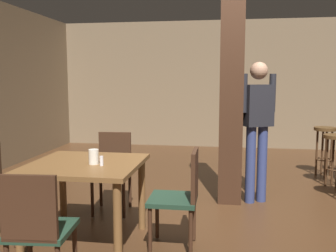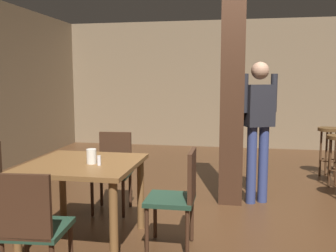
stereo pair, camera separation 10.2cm
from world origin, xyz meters
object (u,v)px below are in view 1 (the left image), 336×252
at_px(dining_table, 86,176).
at_px(chair_east, 181,194).
at_px(salt_shaker, 102,161).
at_px(bar_stool_far, 325,140).
at_px(bar_stool_mid, 336,148).
at_px(chair_south, 37,227).
at_px(standing_person, 257,122).
at_px(napkin_cup, 94,157).
at_px(chair_north, 113,167).
at_px(chair_west, 0,186).

relative_size(dining_table, chair_east, 1.11).
height_order(salt_shaker, bar_stool_far, salt_shaker).
xyz_separation_m(bar_stool_mid, bar_stool_far, (-0.01, 0.60, 0.02)).
xyz_separation_m(dining_table, chair_south, (-0.01, -0.87, -0.14)).
bearing_deg(bar_stool_mid, standing_person, -142.84).
bearing_deg(chair_south, napkin_cup, 82.22).
bearing_deg(bar_stool_mid, salt_shaker, -136.72).
bearing_deg(dining_table, chair_south, -90.99).
bearing_deg(napkin_cup, chair_north, 97.41).
distance_m(chair_east, chair_west, 1.73).
height_order(chair_south, napkin_cup, chair_south).
height_order(chair_north, standing_person, standing_person).
relative_size(napkin_cup, bar_stool_mid, 0.18).
bearing_deg(bar_stool_mid, bar_stool_far, 90.71).
bearing_deg(dining_table, chair_west, -179.24).
xyz_separation_m(salt_shaker, bar_stool_far, (2.59, 3.04, -0.24)).
distance_m(dining_table, chair_west, 0.86).
bearing_deg(chair_west, bar_stool_far, 39.13).
bearing_deg(napkin_cup, dining_table, 155.47).
bearing_deg(chair_east, bar_stool_far, 56.81).
height_order(dining_table, chair_south, chair_south).
distance_m(chair_south, napkin_cup, 0.89).
height_order(chair_north, bar_stool_far, chair_north).
height_order(chair_east, bar_stool_mid, chair_east).
xyz_separation_m(chair_north, chair_west, (-0.83, -0.91, 0.00)).
bearing_deg(chair_north, standing_person, 19.14).
distance_m(chair_north, chair_west, 1.23).
relative_size(chair_north, chair_west, 1.00).
xyz_separation_m(chair_north, standing_person, (1.65, 0.57, 0.50)).
relative_size(chair_east, bar_stool_far, 1.15).
height_order(dining_table, chair_north, chair_north).
distance_m(chair_south, salt_shaker, 0.85).
distance_m(dining_table, bar_stool_far, 4.05).
height_order(chair_east, standing_person, standing_person).
bearing_deg(chair_north, bar_stool_far, 36.16).
distance_m(chair_west, bar_stool_far, 4.68).
bearing_deg(salt_shaker, bar_stool_mid, 43.28).
distance_m(chair_north, salt_shaker, 1.06).
bearing_deg(chair_west, chair_east, 1.46).
bearing_deg(chair_south, bar_stool_far, 53.75).
relative_size(salt_shaker, bar_stool_mid, 0.12).
xyz_separation_m(chair_north, bar_stool_mid, (2.81, 1.45, 0.05)).
xyz_separation_m(dining_table, chair_north, (-0.02, 0.89, -0.14)).
distance_m(dining_table, chair_east, 0.88).
height_order(chair_north, chair_east, same).
bearing_deg(chair_west, chair_south, -45.54).
distance_m(salt_shaker, bar_stool_far, 4.00).
bearing_deg(bar_stool_mid, napkin_cup, -138.34).
relative_size(chair_south, standing_person, 0.52).
distance_m(chair_west, napkin_cup, 1.00).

